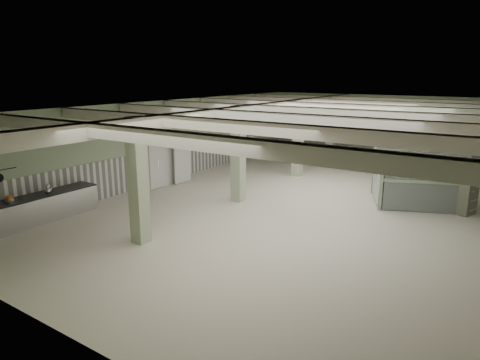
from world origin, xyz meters
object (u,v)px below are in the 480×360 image
Objects in this scene: prep_counter at (28,211)px; walkin_cooler at (161,160)px; filing_cabinet at (467,195)px; guard_booth at (418,160)px.

walkin_cooler is at bearing 90.78° from prep_counter.
prep_counter is at bearing -89.22° from walkin_cooler.
prep_counter is 3.48× the size of filing_cabinet.
prep_counter is 1.93× the size of walkin_cooler.
prep_counter is 13.56m from guard_booth.
walkin_cooler reaches higher than prep_counter.
filing_cabinet is at bearing 13.85° from walkin_cooler.
prep_counter is at bearing -118.92° from filing_cabinet.
guard_booth is 2.08m from filing_cabinet.
walkin_cooler is (-0.08, 6.16, 0.66)m from prep_counter.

